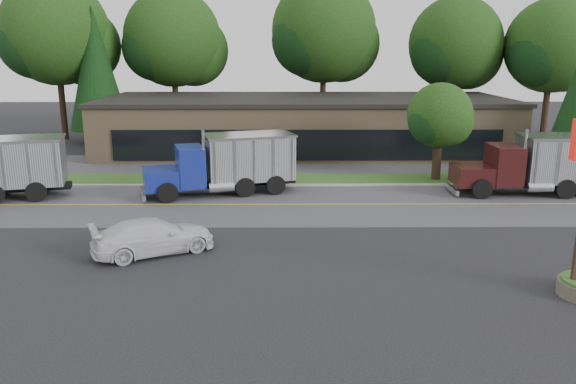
{
  "coord_description": "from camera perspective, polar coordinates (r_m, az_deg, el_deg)",
  "views": [
    {
      "loc": [
        0.32,
        -19.89,
        8.05
      ],
      "look_at": [
        0.49,
        4.68,
        1.8
      ],
      "focal_mm": 35.0,
      "sensor_mm": 36.0,
      "label": 1
    }
  ],
  "objects": [
    {
      "name": "tree_far_d",
      "position": [
        55.31,
        16.72,
        13.82
      ],
      "size": [
        8.98,
        8.45,
        12.81
      ],
      "color": "#382619",
      "rests_on": "ground"
    },
    {
      "name": "dump_truck_maroon",
      "position": [
        35.09,
        24.75,
        2.71
      ],
      "size": [
        9.38,
        2.67,
        3.36
      ],
      "rotation": [
        0.0,
        0.0,
        3.14
      ],
      "color": "black",
      "rests_on": "ground"
    },
    {
      "name": "grass_verge",
      "position": [
        35.81,
        -0.89,
        1.28
      ],
      "size": [
        60.0,
        3.4,
        0.03
      ],
      "primitive_type": "cube",
      "color": "#395E20",
      "rests_on": "ground"
    },
    {
      "name": "tree_far_c",
      "position": [
        54.17,
        3.81,
        15.58
      ],
      "size": [
        10.23,
        9.63,
        14.59
      ],
      "color": "#382619",
      "rests_on": "ground"
    },
    {
      "name": "strip_mall",
      "position": [
        46.32,
        1.7,
        6.76
      ],
      "size": [
        32.0,
        12.0,
        4.0
      ],
      "primitive_type": "cube",
      "color": "#927959",
      "rests_on": "ground"
    },
    {
      "name": "curb",
      "position": [
        34.06,
        -0.92,
        0.6
      ],
      "size": [
        60.0,
        0.3,
        0.12
      ],
      "primitive_type": "cube",
      "color": "#9E9E99",
      "rests_on": "ground"
    },
    {
      "name": "center_line",
      "position": [
        30.0,
        -0.99,
        -1.3
      ],
      "size": [
        60.0,
        0.12,
        0.01
      ],
      "primitive_type": "cube",
      "color": "gold",
      "rests_on": "ground"
    },
    {
      "name": "dump_truck_blue",
      "position": [
        32.23,
        -6.01,
        3.02
      ],
      "size": [
        8.84,
        4.81,
        3.36
      ],
      "rotation": [
        0.0,
        0.0,
        3.43
      ],
      "color": "black",
      "rests_on": "ground"
    },
    {
      "name": "rally_car",
      "position": [
        23.45,
        -13.52,
        -4.38
      ],
      "size": [
        5.27,
        4.0,
        1.42
      ],
      "primitive_type": "imported",
      "rotation": [
        0.0,
        0.0,
        2.04
      ],
      "color": "silver",
      "rests_on": "ground"
    },
    {
      "name": "far_parking",
      "position": [
        40.7,
        -0.83,
        2.86
      ],
      "size": [
        60.0,
        7.0,
        0.02
      ],
      "primitive_type": "cube",
      "color": "#5A5A5F",
      "rests_on": "ground"
    },
    {
      "name": "tree_far_e",
      "position": [
        56.28,
        25.32,
        12.88
      ],
      "size": [
        8.77,
        8.26,
        12.51
      ],
      "color": "#382619",
      "rests_on": "ground"
    },
    {
      "name": "tree_far_b",
      "position": [
        54.96,
        -11.44,
        14.61
      ],
      "size": [
        9.48,
        8.93,
        13.53
      ],
      "color": "#382619",
      "rests_on": "ground"
    },
    {
      "name": "ground",
      "position": [
        21.46,
        -1.23,
        -7.76
      ],
      "size": [
        140.0,
        140.0,
        0.0
      ],
      "primitive_type": "plane",
      "color": "#2E2E33",
      "rests_on": "ground"
    },
    {
      "name": "evergreen_left",
      "position": [
        52.52,
        -18.91,
        11.81
      ],
      "size": [
        5.18,
        5.18,
        11.78
      ],
      "color": "#382619",
      "rests_on": "ground"
    },
    {
      "name": "tree_far_a",
      "position": [
        55.79,
        -22.31,
        14.34
      ],
      "size": [
        10.01,
        9.42,
        14.28
      ],
      "color": "#382619",
      "rests_on": "ground"
    },
    {
      "name": "road",
      "position": [
        30.0,
        -0.99,
        -1.3
      ],
      "size": [
        60.0,
        8.0,
        0.02
      ],
      "primitive_type": "cube",
      "color": "#5A5A5F",
      "rests_on": "ground"
    },
    {
      "name": "tree_verge",
      "position": [
        36.52,
        15.21,
        7.22
      ],
      "size": [
        4.28,
        4.03,
        6.1
      ],
      "color": "#382619",
      "rests_on": "ground"
    },
    {
      "name": "evergreen_right",
      "position": [
        42.85,
        27.23,
        7.86
      ],
      "size": [
        3.54,
        3.54,
        8.06
      ],
      "color": "#382619",
      "rests_on": "ground"
    }
  ]
}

